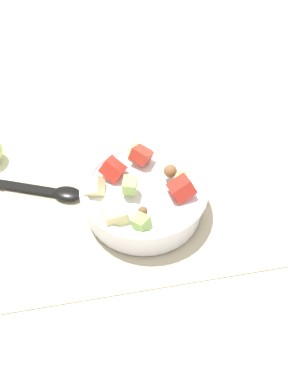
% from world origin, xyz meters
% --- Properties ---
extents(ground_plane, '(2.40, 2.40, 0.00)m').
position_xyz_m(ground_plane, '(0.00, 0.00, 0.00)').
color(ground_plane, silver).
extents(placemat, '(0.50, 0.31, 0.01)m').
position_xyz_m(placemat, '(0.00, 0.00, 0.00)').
color(placemat, '#BCB299').
rests_on(placemat, ground_plane).
extents(salad_bowl, '(0.23, 0.23, 0.10)m').
position_xyz_m(salad_bowl, '(0.01, 0.01, 0.04)').
color(salad_bowl, white).
rests_on(salad_bowl, placemat).
extents(serving_spoon, '(0.19, 0.10, 0.01)m').
position_xyz_m(serving_spoon, '(-0.16, 0.08, 0.01)').
color(serving_spoon, black).
rests_on(serving_spoon, placemat).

